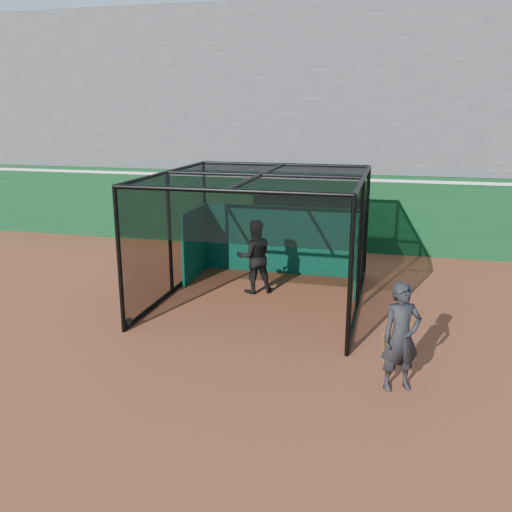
# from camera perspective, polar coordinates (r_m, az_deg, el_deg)

# --- Properties ---
(ground) EXTENTS (120.00, 120.00, 0.00)m
(ground) POSITION_cam_1_polar(r_m,az_deg,el_deg) (10.66, -7.28, -9.72)
(ground) COLOR brown
(ground) RESTS_ON ground
(outfield_wall) EXTENTS (50.00, 0.50, 2.50)m
(outfield_wall) POSITION_cam_1_polar(r_m,az_deg,el_deg) (18.13, 2.46, 5.02)
(outfield_wall) COLOR #0A3817
(outfield_wall) RESTS_ON ground
(grandstand) EXTENTS (50.00, 7.85, 8.95)m
(grandstand) POSITION_cam_1_polar(r_m,az_deg,el_deg) (21.55, 4.72, 15.10)
(grandstand) COLOR #4C4C4F
(grandstand) RESTS_ON ground
(batting_cage) EXTENTS (4.69, 5.20, 3.03)m
(batting_cage) POSITION_cam_1_polar(r_m,az_deg,el_deg) (12.73, 0.52, 1.72)
(batting_cage) COLOR black
(batting_cage) RESTS_ON ground
(batter) EXTENTS (1.12, 1.03, 1.85)m
(batter) POSITION_cam_1_polar(r_m,az_deg,el_deg) (13.50, -0.16, -0.05)
(batter) COLOR black
(batter) RESTS_ON ground
(on_deck_player) EXTENTS (0.79, 0.69, 1.82)m
(on_deck_player) POSITION_cam_1_polar(r_m,az_deg,el_deg) (9.14, 15.01, -8.25)
(on_deck_player) COLOR black
(on_deck_player) RESTS_ON ground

